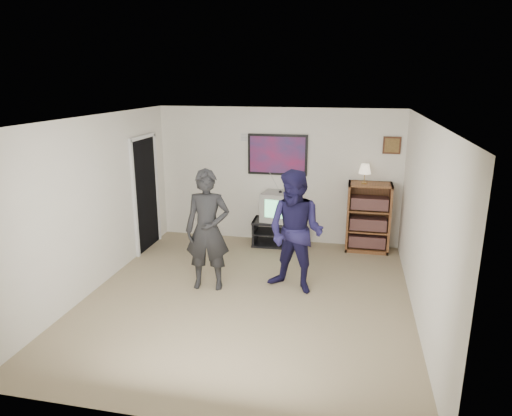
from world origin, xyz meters
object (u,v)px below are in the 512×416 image
at_px(media_stand, 279,232).
at_px(person_tall, 208,230).
at_px(bookshelf, 368,217).
at_px(person_short, 296,232).
at_px(crt_television, 280,207).

relative_size(media_stand, person_tall, 0.55).
height_order(bookshelf, person_tall, person_tall).
relative_size(person_tall, person_short, 1.00).
relative_size(media_stand, person_short, 0.54).
bearing_deg(crt_television, person_short, -66.10).
xyz_separation_m(bookshelf, person_tall, (-2.32, -2.04, 0.27)).
distance_m(media_stand, crt_television, 0.50).
xyz_separation_m(bookshelf, person_short, (-1.07, -1.87, 0.27)).
relative_size(bookshelf, person_tall, 0.70).
xyz_separation_m(crt_television, person_short, (0.51, -1.82, 0.15)).
xyz_separation_m(crt_television, bookshelf, (1.58, 0.05, -0.12)).
bearing_deg(media_stand, person_tall, -112.01).
bearing_deg(media_stand, bookshelf, -0.28).
bearing_deg(bookshelf, crt_television, -178.19).
distance_m(media_stand, person_tall, 2.21).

